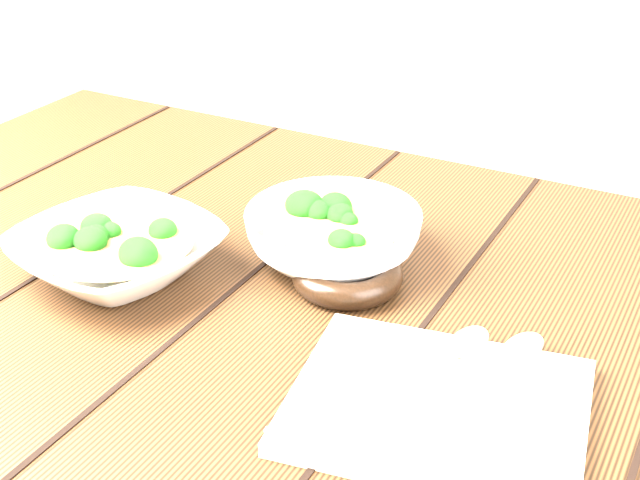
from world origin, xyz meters
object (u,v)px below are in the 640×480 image
Objects in this scene: soup_bowl_front at (117,252)px; table at (268,374)px; trivet at (348,275)px; napkin at (437,406)px; soup_bowl_back at (333,235)px.

table is at bearing 22.05° from soup_bowl_front.
soup_bowl_front is at bearing -157.95° from trivet.
trivet reaches higher than napkin.
soup_bowl_back is 0.27m from napkin.
soup_bowl_front is 0.23m from soup_bowl_back.
napkin reaches higher than table.
soup_bowl_back is at bearing 35.23° from soup_bowl_front.
trivet reaches higher than table.
soup_bowl_back reaches higher than trivet.
soup_bowl_front is (-0.15, -0.06, 0.15)m from table.
napkin is at bearing -8.34° from soup_bowl_front.
trivet is (0.04, -0.04, -0.02)m from soup_bowl_back.
soup_bowl_front reaches higher than trivet.
soup_bowl_back is at bearing 133.02° from trivet.
soup_bowl_back reaches higher than napkin.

